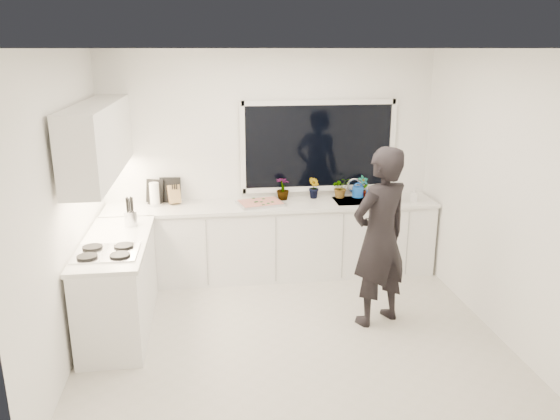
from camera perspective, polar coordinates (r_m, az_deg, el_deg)
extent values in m
cube|color=beige|center=(5.54, 1.10, -12.76)|extent=(4.00, 3.50, 0.02)
cube|color=white|center=(6.71, -1.10, 4.94)|extent=(4.00, 0.02, 2.70)
cube|color=white|center=(5.12, -21.64, 0.06)|extent=(0.02, 3.50, 2.70)
cube|color=white|center=(5.67, 21.70, 1.58)|extent=(0.02, 3.50, 2.70)
cube|color=white|center=(4.83, 1.28, 16.65)|extent=(4.00, 3.50, 0.02)
cube|color=black|center=(6.73, 4.04, 6.67)|extent=(1.80, 0.02, 1.00)
cube|color=white|center=(6.66, -0.75, -3.29)|extent=(3.92, 0.58, 0.88)
cube|color=white|center=(5.68, -16.50, -7.65)|extent=(0.58, 1.60, 0.88)
cube|color=silver|center=(6.51, -0.76, 0.49)|extent=(3.94, 0.62, 0.04)
cube|color=silver|center=(5.51, -16.89, -3.27)|extent=(0.62, 1.60, 0.04)
cube|color=white|center=(5.64, -18.37, 7.03)|extent=(0.34, 2.10, 0.70)
cube|color=silver|center=(6.73, 8.14, 0.59)|extent=(0.58, 0.42, 0.14)
cylinder|color=silver|center=(6.87, 7.76, 2.33)|extent=(0.03, 0.03, 0.22)
cube|color=black|center=(5.18, -17.72, -4.22)|extent=(0.56, 0.48, 0.03)
imported|color=black|center=(5.47, 10.39, -2.85)|extent=(0.79, 0.67, 1.82)
cube|color=silver|center=(6.47, -2.07, 0.69)|extent=(0.59, 0.48, 0.03)
cube|color=red|center=(6.46, -2.07, 0.84)|extent=(0.53, 0.43, 0.01)
cylinder|color=blue|center=(6.86, 8.13, 1.89)|extent=(0.15, 0.15, 0.13)
cylinder|color=white|center=(6.57, -12.98, 1.56)|extent=(0.13, 0.13, 0.26)
cube|color=#A0774A|center=(6.59, -10.99, 1.56)|extent=(0.15, 0.13, 0.22)
cylinder|color=silver|center=(5.89, -15.33, -0.85)|extent=(0.14, 0.14, 0.16)
cube|color=black|center=(6.70, -12.94, 1.95)|extent=(0.21, 0.10, 0.28)
cube|color=black|center=(6.68, -11.40, 2.09)|extent=(0.25, 0.05, 0.30)
imported|color=#26662D|center=(6.65, 0.29, 2.26)|extent=(0.20, 0.20, 0.28)
imported|color=#26662D|center=(6.71, 3.61, 2.35)|extent=(0.16, 0.18, 0.28)
imported|color=#26662D|center=(6.79, 6.37, 2.36)|extent=(0.25, 0.22, 0.26)
imported|color=#26662D|center=(6.86, 8.68, 2.47)|extent=(0.16, 0.13, 0.27)
imported|color=#D8BF66|center=(6.66, 12.05, 2.08)|extent=(0.17, 0.17, 0.31)
imported|color=#D8BF66|center=(6.76, 13.85, 1.56)|extent=(0.11, 0.11, 0.18)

